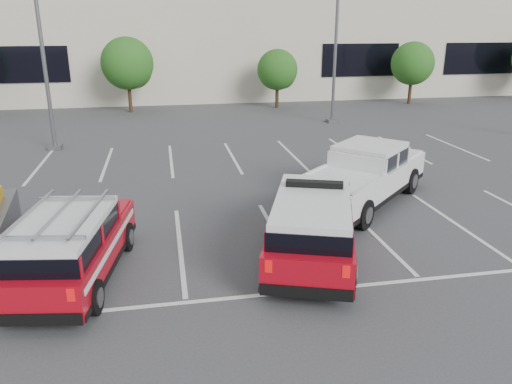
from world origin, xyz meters
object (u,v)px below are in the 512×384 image
(ladder_suv, at_px, (71,251))
(convention_building, at_px, (195,35))
(light_pole_mid, at_px, (336,32))
(tree_mid_right, at_px, (278,71))
(light_pole_left, at_px, (40,34))
(tree_right, at_px, (413,65))
(white_pickup, at_px, (362,181))
(tree_mid_left, at_px, (129,65))
(fire_chief_suv, at_px, (312,229))

(ladder_suv, bearing_deg, convention_building, 90.01)
(convention_building, bearing_deg, light_pole_mid, -66.74)
(tree_mid_right, xyz_separation_m, light_pole_left, (-13.09, -10.05, 2.68))
(tree_right, height_order, light_pole_left, light_pole_left)
(ladder_suv, bearing_deg, light_pole_mid, 64.17)
(tree_right, distance_m, light_pole_mid, 10.38)
(convention_building, height_order, tree_mid_right, convention_building)
(tree_right, distance_m, white_pickup, 23.00)
(light_pole_left, bearing_deg, tree_mid_left, 72.90)
(tree_mid_left, xyz_separation_m, white_pickup, (8.24, -19.67, -2.29))
(light_pole_mid, bearing_deg, fire_chief_suv, -110.52)
(fire_chief_suv, bearing_deg, light_pole_mid, 88.76)
(white_pickup, bearing_deg, light_pole_mid, 121.00)
(light_pole_mid, height_order, fire_chief_suv, light_pole_mid)
(tree_right, bearing_deg, light_pole_mid, -143.23)
(light_pole_mid, xyz_separation_m, ladder_suv, (-12.17, -17.39, -4.44))
(tree_mid_left, bearing_deg, ladder_suv, -90.63)
(tree_mid_right, xyz_separation_m, tree_right, (10.00, 0.00, 0.27))
(light_pole_mid, distance_m, fire_chief_suv, 18.91)
(light_pole_mid, distance_m, white_pickup, 14.78)
(tree_right, height_order, fire_chief_suv, tree_right)
(tree_mid_left, bearing_deg, light_pole_left, -107.10)
(tree_mid_left, relative_size, tree_mid_right, 1.21)
(tree_right, relative_size, light_pole_left, 0.43)
(tree_mid_left, xyz_separation_m, light_pole_left, (-3.09, -10.05, 2.14))
(fire_chief_suv, xyz_separation_m, white_pickup, (2.78, 3.60, -0.01))
(light_pole_mid, height_order, ladder_suv, light_pole_mid)
(fire_chief_suv, bearing_deg, tree_right, 77.28)
(ladder_suv, bearing_deg, tree_mid_right, 75.51)
(convention_building, bearing_deg, white_pickup, -83.90)
(tree_mid_left, distance_m, tree_right, 20.00)
(tree_mid_left, xyz_separation_m, tree_mid_right, (10.00, -0.00, -0.54))
(tree_mid_left, distance_m, ladder_suv, 23.55)
(fire_chief_suv, height_order, white_pickup, white_pickup)
(white_pickup, bearing_deg, light_pole_left, -174.26)
(tree_mid_left, relative_size, fire_chief_suv, 0.85)
(fire_chief_suv, xyz_separation_m, ladder_suv, (-5.72, -0.17, -0.02))
(convention_building, relative_size, white_pickup, 10.15)
(tree_mid_left, distance_m, white_pickup, 21.44)
(convention_building, distance_m, light_pole_mid, 17.27)
(tree_mid_right, xyz_separation_m, ladder_suv, (-10.26, -23.44, -1.76))
(tree_right, xyz_separation_m, ladder_suv, (-20.26, -23.44, -2.03))
(tree_mid_left, distance_m, light_pole_left, 10.73)
(tree_mid_right, bearing_deg, ladder_suv, -113.64)
(convention_building, bearing_deg, light_pole_left, -112.39)
(light_pole_mid, bearing_deg, ladder_suv, -124.97)
(convention_building, xyz_separation_m, fire_chief_suv, (0.37, -33.08, -3.95))
(fire_chief_suv, bearing_deg, white_pickup, 71.63)
(tree_right, bearing_deg, tree_mid_left, 180.00)
(ladder_suv, bearing_deg, tree_mid_left, 98.51)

